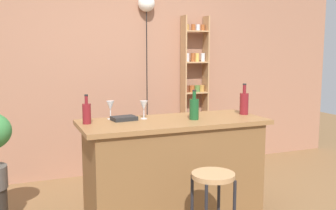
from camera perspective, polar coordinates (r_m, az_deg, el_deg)
name	(u,v)px	position (r m, az deg, el deg)	size (l,w,h in m)	color
back_wall	(123,63)	(4.93, -6.65, 6.23)	(6.40, 0.10, 2.80)	#9E6B51
kitchen_counter	(173,171)	(3.53, 0.77, -9.70)	(1.65, 0.69, 0.94)	brown
bar_stool	(213,196)	(2.91, 6.67, -13.30)	(0.32, 0.32, 0.67)	black
spice_shelf	(194,94)	(5.13, 3.95, 1.63)	(0.34, 0.18, 2.00)	tan
bottle_sauce_amber	(87,113)	(3.28, -11.96, -1.15)	(0.07, 0.07, 0.25)	maroon
bottle_wine_red	(244,103)	(3.76, 11.21, 0.32)	(0.08, 0.08, 0.30)	maroon
bottle_spirits_clear	(194,108)	(3.43, 3.89, -0.50)	(0.08, 0.08, 0.27)	#194C23
wine_glass_left	(144,106)	(3.45, -3.60, -0.14)	(0.07, 0.07, 0.16)	silver
wine_glass_center	(110,106)	(3.47, -8.54, -0.17)	(0.07, 0.07, 0.16)	silver
cookbook	(124,118)	(3.41, -6.54, -1.97)	(0.21, 0.15, 0.04)	black
pendant_globe_light	(146,6)	(4.93, -3.22, 14.45)	(0.21, 0.21, 2.24)	black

